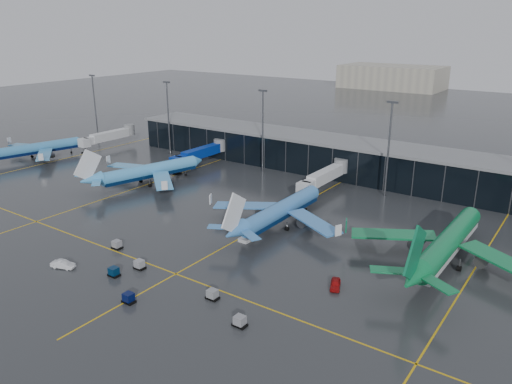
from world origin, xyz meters
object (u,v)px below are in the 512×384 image
Objects in this scene: airliner_arkefly at (150,163)px; service_van_white at (63,264)px; airliner_klm_near at (282,200)px; airliner_aer_lingus at (450,230)px; service_van_red at (335,284)px; mobile_airstair at (246,237)px; airliner_klm_west at (38,142)px; baggage_carts at (155,280)px.

airliner_arkefly is 8.66× the size of service_van_white.
airliner_aer_lingus is at bearing 3.59° from airliner_klm_near.
airliner_klm_near is 30.36m from service_van_red.
airliner_klm_near is at bearing 118.32° from service_van_red.
airliner_arkefly is 11.68× the size of mobile_airstair.
airliner_aer_lingus reaches higher than service_van_red.
baggage_carts is (96.99, -39.40, -5.02)m from airliner_klm_west.
baggage_carts is (-3.73, -36.18, -5.35)m from airliner_klm_near.
airliner_klm_west is 0.84× the size of airliner_aer_lingus.
airliner_arkefly is at bearing 179.18° from airliner_aer_lingus.
airliner_aer_lingus reaches higher than airliner_klm_near.
airliner_klm_near is 36.76m from baggage_carts.
service_van_white is at bearing -46.78° from airliner_arkefly.
baggage_carts is at bearing -96.31° from airliner_klm_near.
baggage_carts is 31.99m from service_van_red.
baggage_carts is 8.56× the size of service_van_white.
airliner_klm_near is at bearing -175.05° from airliner_aer_lingus.
airliner_aer_lingus reaches higher than service_van_white.
airliner_arkefly reaches higher than mobile_airstair.
airliner_klm_near is at bearing -48.22° from service_van_white.
airliner_klm_west is 100.43m from mobile_airstair.
baggage_carts is 11.55× the size of mobile_airstair.
mobile_airstair is (46.52, -16.69, -5.41)m from airliner_arkefly.
service_van_white is at bearing -163.36° from baggage_carts.
airliner_klm_near reaches higher than airliner_klm_west.
service_van_white is at bearing -175.91° from service_van_red.
airliner_arkefly is at bearing 137.00° from baggage_carts.
airliner_klm_west is at bearing 157.89° from baggage_carts.
airliner_arkefly is 48.29m from airliner_klm_near.
airliner_klm_near reaches higher than service_van_white.
mobile_airstair is (-37.80, -14.11, -6.11)m from airliner_aer_lingus.
airliner_klm_west is at bearing -179.35° from airliner_aer_lingus.
airliner_klm_near reaches higher than baggage_carts.
mobile_airstair is at bearing 84.84° from baggage_carts.
airliner_arkefly is 75.33m from service_van_red.
airliner_arkefly is at bearing 173.47° from airliner_klm_near.
airliner_klm_near is 0.89× the size of airliner_aer_lingus.
mobile_airstair reaches higher than service_van_white.
airliner_klm_west is at bearing 173.63° from mobile_airstair.
mobile_airstair is at bearing -54.72° from service_van_white.
airliner_klm_near is (48.02, -5.13, -0.08)m from airliner_arkefly.
airliner_aer_lingus is at bearing 35.96° from service_van_red.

